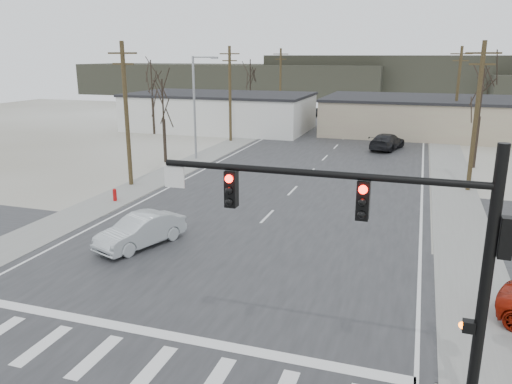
{
  "coord_description": "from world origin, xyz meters",
  "views": [
    {
      "loc": [
        7.99,
        -18.31,
        9.09
      ],
      "look_at": [
        0.62,
        4.05,
        2.6
      ],
      "focal_mm": 35.0,
      "sensor_mm": 36.0,
      "label": 1
    }
  ],
  "objects_px": {
    "car_far_b": "(319,112)",
    "sedan_crossing": "(141,231)",
    "traffic_signal_mast": "(406,240)",
    "car_far_a": "(387,141)",
    "fire_hydrant": "(115,195)"
  },
  "relations": [
    {
      "from": "car_far_b",
      "to": "sedan_crossing",
      "type": "bearing_deg",
      "value": -105.74
    },
    {
      "from": "car_far_b",
      "to": "traffic_signal_mast",
      "type": "bearing_deg",
      "value": -95.11
    },
    {
      "from": "traffic_signal_mast",
      "to": "car_far_a",
      "type": "bearing_deg",
      "value": 94.29
    },
    {
      "from": "car_far_b",
      "to": "car_far_a",
      "type": "bearing_deg",
      "value": -83.22
    },
    {
      "from": "car_far_a",
      "to": "car_far_b",
      "type": "xyz_separation_m",
      "value": [
        -11.88,
        25.59,
        -0.18
      ]
    },
    {
      "from": "traffic_signal_mast",
      "to": "car_far_b",
      "type": "height_order",
      "value": "traffic_signal_mast"
    },
    {
      "from": "fire_hydrant",
      "to": "sedan_crossing",
      "type": "bearing_deg",
      "value": -47.99
    },
    {
      "from": "fire_hydrant",
      "to": "sedan_crossing",
      "type": "height_order",
      "value": "sedan_crossing"
    },
    {
      "from": "traffic_signal_mast",
      "to": "fire_hydrant",
      "type": "distance_m",
      "value": 23.39
    },
    {
      "from": "sedan_crossing",
      "to": "car_far_b",
      "type": "xyz_separation_m",
      "value": [
        -2.31,
        55.91,
        -0.15
      ]
    },
    {
      "from": "car_far_a",
      "to": "car_far_b",
      "type": "distance_m",
      "value": 28.21
    },
    {
      "from": "traffic_signal_mast",
      "to": "car_far_b",
      "type": "xyz_separation_m",
      "value": [
        -14.74,
        63.83,
        -4.01
      ]
    },
    {
      "from": "fire_hydrant",
      "to": "traffic_signal_mast",
      "type": "bearing_deg",
      "value": -38.13
    },
    {
      "from": "traffic_signal_mast",
      "to": "sedan_crossing",
      "type": "relative_size",
      "value": 1.92
    },
    {
      "from": "traffic_signal_mast",
      "to": "fire_hydrant",
      "type": "bearing_deg",
      "value": 141.87
    }
  ]
}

